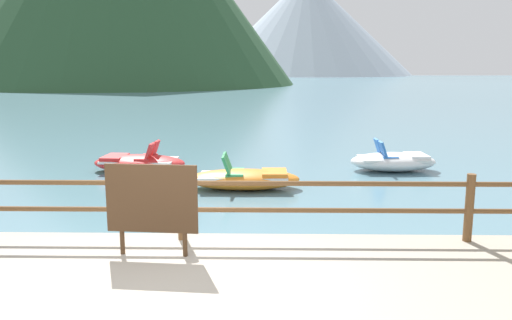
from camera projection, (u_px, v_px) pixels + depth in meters
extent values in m
plane|color=slate|center=(253.00, 98.00, 45.17)|extent=(200.00, 200.00, 0.00)
cylinder|color=brown|center=(182.00, 206.00, 7.20)|extent=(0.12, 0.12, 0.95)
cylinder|color=brown|center=(469.00, 208.00, 7.12)|extent=(0.12, 0.12, 0.95)
cylinder|color=brown|center=(181.00, 183.00, 7.14)|extent=(23.80, 0.07, 0.07)
cylinder|color=brown|center=(182.00, 210.00, 7.21)|extent=(23.80, 0.07, 0.07)
cube|color=silver|center=(152.00, 198.00, 6.54)|extent=(1.10, 0.13, 0.80)
cube|color=#4C331E|center=(152.00, 199.00, 6.53)|extent=(1.18, 0.13, 0.88)
cylinder|color=#4C331E|center=(122.00, 241.00, 6.69)|extent=(0.06, 0.06, 0.35)
cylinder|color=#4C331E|center=(185.00, 243.00, 6.60)|extent=(0.06, 0.06, 0.35)
ellipsoid|color=orange|center=(243.00, 179.00, 11.91)|extent=(2.59, 1.17, 0.45)
cube|color=silver|center=(243.00, 176.00, 11.89)|extent=(2.02, 0.96, 0.06)
cube|color=#339956|center=(235.00, 175.00, 11.66)|extent=(0.41, 0.41, 0.08)
cube|color=#339956|center=(226.00, 165.00, 11.62)|extent=(0.21, 0.40, 0.43)
cube|color=#339956|center=(235.00, 171.00, 12.11)|extent=(0.41, 0.41, 0.08)
cube|color=#339956|center=(228.00, 162.00, 12.07)|extent=(0.21, 0.40, 0.43)
cube|color=orange|center=(274.00, 173.00, 11.88)|extent=(0.58, 0.80, 0.12)
ellipsoid|color=red|center=(140.00, 163.00, 13.85)|extent=(2.54, 1.42, 0.45)
cube|color=silver|center=(139.00, 160.00, 13.84)|extent=(1.98, 1.16, 0.06)
cube|color=red|center=(149.00, 156.00, 14.05)|extent=(0.43, 0.43, 0.08)
cube|color=red|center=(155.00, 148.00, 14.00)|extent=(0.23, 0.41, 0.43)
cube|color=red|center=(143.00, 159.00, 13.56)|extent=(0.43, 0.43, 0.08)
cube|color=red|center=(150.00, 151.00, 13.51)|extent=(0.23, 0.41, 0.43)
cube|color=red|center=(115.00, 158.00, 13.88)|extent=(0.60, 0.91, 0.12)
ellipsoid|color=white|center=(393.00, 162.00, 13.96)|extent=(2.32, 1.31, 0.49)
cube|color=silver|center=(393.00, 159.00, 13.94)|extent=(1.81, 1.07, 0.06)
cube|color=blue|center=(389.00, 158.00, 13.68)|extent=(0.41, 0.41, 0.08)
cube|color=blue|center=(383.00, 149.00, 13.64)|extent=(0.22, 0.41, 0.43)
cube|color=blue|center=(385.00, 154.00, 14.17)|extent=(0.41, 0.41, 0.08)
cube|color=blue|center=(378.00, 146.00, 14.13)|extent=(0.22, 0.41, 0.43)
cube|color=white|center=(416.00, 156.00, 13.94)|extent=(0.53, 0.88, 0.12)
cone|color=#284C2D|center=(196.00, 16.00, 80.83)|extent=(27.48, 27.48, 20.63)
cone|color=#9EADBC|center=(306.00, 25.00, 145.22)|extent=(58.69, 58.69, 27.60)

